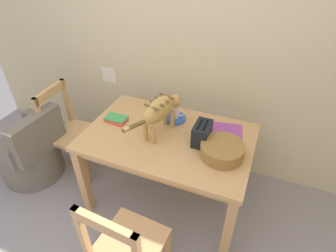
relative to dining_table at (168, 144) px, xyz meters
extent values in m
cube|color=beige|center=(-0.13, 0.69, 0.58)|extent=(4.92, 0.10, 2.50)
cube|color=white|center=(-0.94, 0.64, 0.16)|extent=(0.17, 0.01, 0.17)
cube|color=tan|center=(0.00, 0.00, 0.07)|extent=(1.36, 0.88, 0.03)
cube|color=tan|center=(0.00, 0.00, 0.02)|extent=(1.28, 0.80, 0.07)
cube|color=tan|center=(-0.63, -0.39, -0.31)|extent=(0.07, 0.07, 0.72)
cube|color=tan|center=(0.63, -0.39, -0.31)|extent=(0.07, 0.07, 0.72)
cube|color=tan|center=(-0.63, 0.39, -0.31)|extent=(0.07, 0.07, 0.72)
cube|color=tan|center=(0.63, 0.39, -0.31)|extent=(0.07, 0.07, 0.72)
ellipsoid|color=tan|center=(-0.08, 0.01, 0.32)|extent=(0.22, 0.40, 0.18)
cube|color=brown|center=(-0.10, -0.08, 0.39)|extent=(0.13, 0.05, 0.01)
cube|color=brown|center=(-0.09, -0.02, 0.39)|extent=(0.13, 0.05, 0.01)
cube|color=brown|center=(-0.07, 0.05, 0.39)|extent=(0.13, 0.05, 0.01)
cube|color=brown|center=(-0.06, 0.11, 0.39)|extent=(0.13, 0.05, 0.01)
cylinder|color=tan|center=(-0.09, 0.15, 0.16)|extent=(0.04, 0.04, 0.15)
cylinder|color=tan|center=(-0.01, 0.13, 0.16)|extent=(0.04, 0.04, 0.15)
cylinder|color=tan|center=(-0.15, -0.11, 0.16)|extent=(0.04, 0.04, 0.15)
cylinder|color=tan|center=(-0.07, -0.12, 0.16)|extent=(0.04, 0.04, 0.15)
sphere|color=tan|center=(-0.03, 0.23, 0.28)|extent=(0.11, 0.11, 0.11)
cone|color=tan|center=(-0.06, 0.24, 0.33)|extent=(0.04, 0.04, 0.04)
cone|color=tan|center=(0.00, 0.23, 0.33)|extent=(0.04, 0.04, 0.04)
cylinder|color=brown|center=(-0.15, -0.27, 0.34)|extent=(0.08, 0.23, 0.08)
cylinder|color=blue|center=(-0.03, 0.23, 0.11)|extent=(0.18, 0.18, 0.03)
cylinder|color=white|center=(-0.03, 0.23, 0.17)|extent=(0.08, 0.08, 0.09)
torus|color=white|center=(0.02, 0.23, 0.17)|extent=(0.06, 0.01, 0.06)
cube|color=#A04597|center=(0.44, 0.24, 0.09)|extent=(0.28, 0.27, 0.01)
cube|color=#E44431|center=(-0.50, 0.02, 0.10)|extent=(0.19, 0.13, 0.02)
cube|color=#45A153|center=(-0.50, 0.04, 0.11)|extent=(0.19, 0.12, 0.02)
cylinder|color=olive|center=(0.46, -0.07, 0.14)|extent=(0.32, 0.32, 0.10)
cylinder|color=#433017|center=(0.46, -0.07, 0.15)|extent=(0.27, 0.27, 0.09)
cube|color=black|center=(0.27, 0.03, 0.17)|extent=(0.12, 0.20, 0.17)
cube|color=black|center=(0.25, 0.03, 0.26)|extent=(0.02, 0.14, 0.01)
cube|color=black|center=(0.30, 0.03, 0.26)|extent=(0.02, 0.14, 0.01)
cube|color=tan|center=(-1.02, 0.05, -0.25)|extent=(0.43, 0.43, 0.04)
cube|color=tan|center=(-1.21, 0.04, 0.21)|extent=(0.05, 0.42, 0.08)
cube|color=tan|center=(-1.22, 0.23, 0.01)|extent=(0.04, 0.04, 0.48)
cube|color=tan|center=(-1.20, -0.15, 0.01)|extent=(0.04, 0.04, 0.48)
cube|color=tan|center=(-0.84, 0.24, -0.47)|extent=(0.04, 0.04, 0.40)
cube|color=tan|center=(-0.83, -0.13, -0.47)|extent=(0.04, 0.04, 0.40)
cube|color=tan|center=(-1.21, 0.23, -0.47)|extent=(0.04, 0.04, 0.40)
cube|color=tan|center=(-1.20, -0.14, -0.47)|extent=(0.04, 0.04, 0.40)
cube|color=tan|center=(0.04, -0.78, -0.25)|extent=(0.45, 0.45, 0.04)
cube|color=tan|center=(0.03, -0.97, 0.21)|extent=(0.42, 0.07, 0.08)
cube|color=tan|center=(-0.16, -0.96, 0.01)|extent=(0.04, 0.04, 0.48)
cube|color=tan|center=(-0.13, -0.58, -0.47)|extent=(0.04, 0.04, 0.40)
cube|color=tan|center=(0.25, -0.60, -0.47)|extent=(0.04, 0.04, 0.40)
cylinder|color=#70685B|center=(-1.44, -0.22, -0.48)|extent=(0.60, 0.60, 0.38)
cube|color=#70685B|center=(-1.20, -0.24, -0.09)|extent=(0.15, 0.55, 0.40)
cube|color=#70685B|center=(-1.45, -0.47, -0.19)|extent=(0.43, 0.13, 0.20)
cube|color=#70685B|center=(-1.42, 0.03, -0.19)|extent=(0.43, 0.13, 0.20)
camera|label=1|loc=(0.66, -1.63, 1.49)|focal=29.50mm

